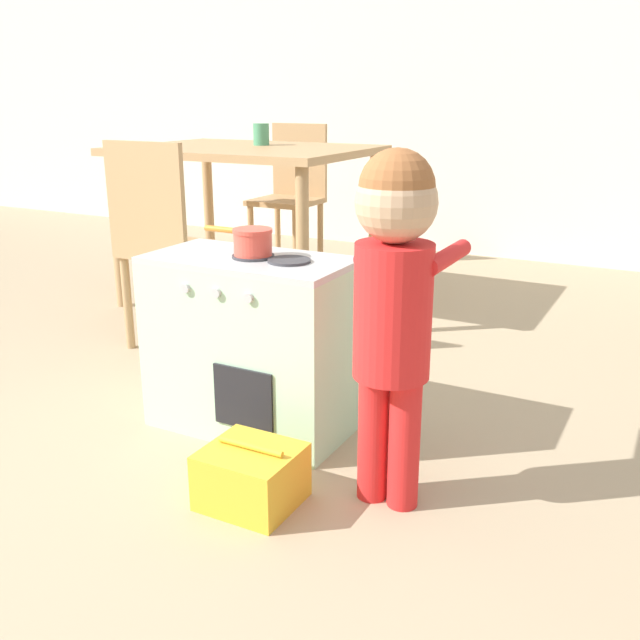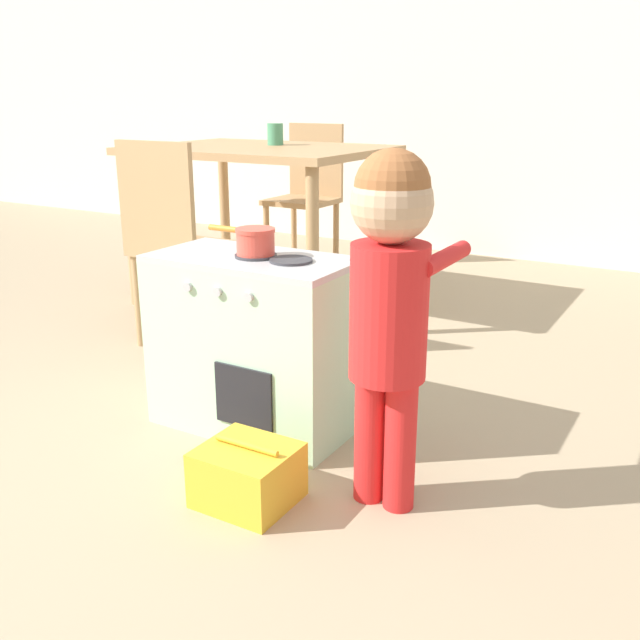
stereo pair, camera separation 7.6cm
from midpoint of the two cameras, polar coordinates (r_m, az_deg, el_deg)
wall_back at (r=4.81m, az=13.90°, el=20.51°), size 10.00×0.06×2.60m
play_kitchen at (r=2.23m, az=-4.31°, el=-1.85°), size 0.62×0.34×0.56m
toy_pot at (r=2.14m, az=-4.25°, el=6.44°), size 0.23×0.12×0.08m
child_figure at (r=1.71m, az=6.92°, el=2.92°), size 0.22×0.36×0.91m
toy_basket at (r=1.90m, az=-4.65°, el=-12.25°), size 0.24×0.22×0.17m
dining_table at (r=3.57m, az=-4.19°, el=12.11°), size 1.16×0.87×0.78m
dining_chair_near at (r=2.96m, az=-10.67°, el=6.26°), size 0.37×0.37×0.85m
dining_chair_far at (r=4.36m, az=-0.53°, el=10.16°), size 0.37×0.37×0.85m
cup_on_table at (r=3.65m, az=-2.99°, el=14.62°), size 0.08×0.08×0.10m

